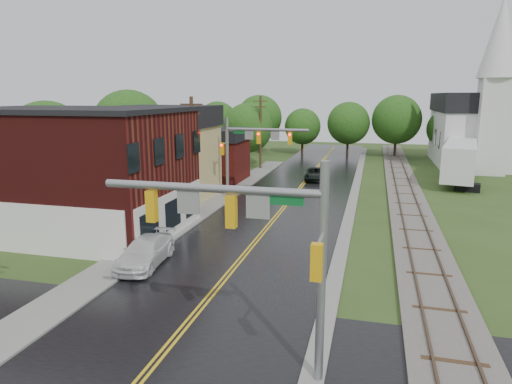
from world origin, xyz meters
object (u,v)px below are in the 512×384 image
at_px(utility_pole_b, 193,152).
at_px(tree_left_a, 49,143).
at_px(utility_pole_c, 260,131).
at_px(church, 479,121).
at_px(tree_left_e, 249,129).
at_px(tree_left_b, 130,128).
at_px(semi_trailer, 460,159).
at_px(traffic_signal_far, 250,144).
at_px(traffic_signal_near, 254,229).
at_px(suv_dark, 316,174).
at_px(pickup_white, 145,252).
at_px(tree_left_c, 195,134).
at_px(brick_building, 74,170).

distance_m(utility_pole_b, tree_left_a, 13.05).
relative_size(utility_pole_b, utility_pole_c, 1.00).
xyz_separation_m(church, tree_left_e, (-28.85, -7.84, -1.02)).
bearing_deg(tree_left_b, semi_trailer, 14.62).
bearing_deg(tree_left_a, utility_pole_c, 59.45).
relative_size(church, semi_trailer, 1.42).
distance_m(church, traffic_signal_far, 35.59).
distance_m(utility_pole_b, semi_trailer, 29.49).
distance_m(utility_pole_c, tree_left_a, 25.67).
distance_m(utility_pole_b, tree_left_b, 14.87).
bearing_deg(tree_left_e, utility_pole_b, -85.10).
relative_size(utility_pole_b, tree_left_a, 1.04).
bearing_deg(traffic_signal_near, utility_pole_b, 117.19).
bearing_deg(tree_left_a, traffic_signal_far, 17.30).
bearing_deg(suv_dark, utility_pole_b, -120.77).
bearing_deg(pickup_white, traffic_signal_near, -49.17).
bearing_deg(tree_left_c, tree_left_e, 50.19).
distance_m(church, tree_left_e, 29.91).
xyz_separation_m(traffic_signal_far, utility_pole_c, (-3.33, 17.00, -0.25)).
height_order(brick_building, church, church).
height_order(tree_left_b, suv_dark, tree_left_b).
distance_m(tree_left_e, pickup_white, 36.28).
bearing_deg(semi_trailer, tree_left_a, -152.25).
bearing_deg(brick_building, tree_left_e, 83.29).
relative_size(utility_pole_b, pickup_white, 1.80).
distance_m(tree_left_e, semi_trailer, 25.39).
bearing_deg(traffic_signal_near, church, 72.28).
bearing_deg(church, semi_trailer, -107.48).
height_order(utility_pole_b, utility_pole_c, same).
height_order(suv_dark, semi_trailer, semi_trailer).
height_order(pickup_white, semi_trailer, semi_trailer).
bearing_deg(semi_trailer, suv_dark, -168.90).
relative_size(tree_left_b, pickup_white, 1.94).
bearing_deg(tree_left_e, tree_left_a, -114.62).
relative_size(utility_pole_b, semi_trailer, 0.64).
xyz_separation_m(tree_left_e, suv_dark, (9.82, -8.13, -4.14)).
relative_size(tree_left_a, suv_dark, 1.78).
bearing_deg(traffic_signal_far, utility_pole_c, 101.09).
xyz_separation_m(tree_left_c, pickup_white, (9.05, -29.82, -3.79)).
height_order(brick_building, pickup_white, brick_building).
height_order(tree_left_e, pickup_white, tree_left_e).
bearing_deg(utility_pole_b, utility_pole_c, 90.00).
height_order(utility_pole_b, tree_left_b, tree_left_b).
xyz_separation_m(traffic_signal_near, tree_left_c, (-17.32, 37.90, -0.46)).
distance_m(tree_left_a, tree_left_c, 18.98).
xyz_separation_m(utility_pole_c, tree_left_a, (-13.05, -22.10, 0.39)).
xyz_separation_m(brick_building, traffic_signal_near, (15.96, -13.00, 0.82)).
xyz_separation_m(brick_building, tree_left_b, (-5.36, 16.90, 1.57)).
bearing_deg(tree_left_e, semi_trailer, -11.87).
bearing_deg(tree_left_c, semi_trailer, 1.54).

